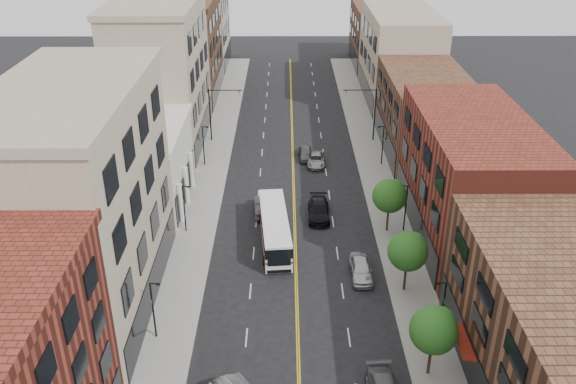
{
  "coord_description": "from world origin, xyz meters",
  "views": [
    {
      "loc": [
        -0.91,
        -28.96,
        31.83
      ],
      "look_at": [
        -0.7,
        23.05,
        5.0
      ],
      "focal_mm": 38.0,
      "sensor_mm": 36.0,
      "label": 1
    }
  ],
  "objects_px": {
    "car_parked_far": "(361,269)",
    "car_lane_b": "(316,160)",
    "car_lane_behind": "(262,206)",
    "car_lane_a": "(319,210)",
    "car_lane_c": "(306,153)",
    "city_bus": "(275,227)"
  },
  "relations": [
    {
      "from": "car_lane_b",
      "to": "city_bus",
      "type": "bearing_deg",
      "value": -102.9
    },
    {
      "from": "car_lane_b",
      "to": "car_lane_a",
      "type": "bearing_deg",
      "value": -89.32
    },
    {
      "from": "city_bus",
      "to": "car_lane_a",
      "type": "height_order",
      "value": "city_bus"
    },
    {
      "from": "car_lane_b",
      "to": "car_parked_far",
      "type": "bearing_deg",
      "value": -81.0
    },
    {
      "from": "city_bus",
      "to": "car_parked_far",
      "type": "distance_m",
      "value": 9.78
    },
    {
      "from": "city_bus",
      "to": "car_lane_b",
      "type": "xyz_separation_m",
      "value": [
        4.87,
        18.23,
        -1.05
      ]
    },
    {
      "from": "car_parked_far",
      "to": "car_lane_behind",
      "type": "xyz_separation_m",
      "value": [
        -9.21,
        11.83,
        -0.02
      ]
    },
    {
      "from": "car_lane_behind",
      "to": "car_lane_b",
      "type": "relative_size",
      "value": 1.0
    },
    {
      "from": "car_lane_b",
      "to": "car_lane_c",
      "type": "xyz_separation_m",
      "value": [
        -1.24,
        1.86,
        0.07
      ]
    },
    {
      "from": "car_lane_behind",
      "to": "car_lane_a",
      "type": "bearing_deg",
      "value": 166.3
    },
    {
      "from": "car_lane_b",
      "to": "car_lane_c",
      "type": "distance_m",
      "value": 2.24
    },
    {
      "from": "car_parked_far",
      "to": "car_lane_c",
      "type": "distance_m",
      "value": 26.26
    },
    {
      "from": "car_parked_far",
      "to": "car_lane_b",
      "type": "distance_m",
      "value": 24.25
    },
    {
      "from": "car_lane_c",
      "to": "car_lane_a",
      "type": "bearing_deg",
      "value": -89.43
    },
    {
      "from": "city_bus",
      "to": "car_lane_b",
      "type": "height_order",
      "value": "city_bus"
    },
    {
      "from": "car_parked_far",
      "to": "car_lane_b",
      "type": "height_order",
      "value": "car_parked_far"
    },
    {
      "from": "car_lane_behind",
      "to": "car_lane_b",
      "type": "bearing_deg",
      "value": -121.49
    },
    {
      "from": "car_lane_behind",
      "to": "car_lane_c",
      "type": "relative_size",
      "value": 1.1
    },
    {
      "from": "car_parked_far",
      "to": "car_lane_behind",
      "type": "distance_m",
      "value": 14.99
    },
    {
      "from": "car_lane_a",
      "to": "car_lane_c",
      "type": "xyz_separation_m",
      "value": [
        -0.93,
        15.08,
        -0.07
      ]
    },
    {
      "from": "car_lane_behind",
      "to": "car_lane_c",
      "type": "height_order",
      "value": "car_lane_behind"
    },
    {
      "from": "car_lane_c",
      "to": "car_parked_far",
      "type": "bearing_deg",
      "value": -83.8
    }
  ]
}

